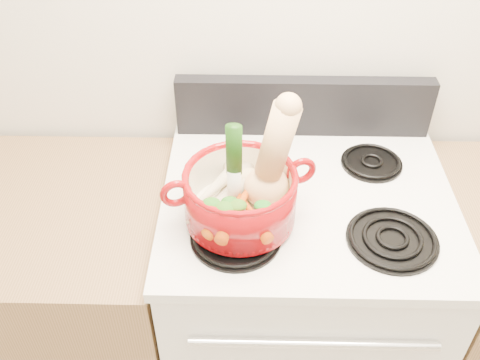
{
  "coord_description": "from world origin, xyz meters",
  "views": [
    {
      "loc": [
        -0.16,
        0.34,
        1.9
      ],
      "look_at": [
        -0.18,
        1.28,
        1.1
      ],
      "focal_mm": 40.0,
      "sensor_mm": 36.0,
      "label": 1
    }
  ],
  "objects_px": {
    "dutch_oven": "(240,196)",
    "squash": "(273,157)",
    "leek": "(234,166)",
    "stove_body": "(296,307)"
  },
  "relations": [
    {
      "from": "squash",
      "to": "leek",
      "type": "distance_m",
      "value": 0.09
    },
    {
      "from": "squash",
      "to": "stove_body",
      "type": "bearing_deg",
      "value": 22.57
    },
    {
      "from": "dutch_oven",
      "to": "leek",
      "type": "height_order",
      "value": "leek"
    },
    {
      "from": "stove_body",
      "to": "leek",
      "type": "relative_size",
      "value": 3.7
    },
    {
      "from": "stove_body",
      "to": "squash",
      "type": "xyz_separation_m",
      "value": [
        -0.1,
        -0.07,
        0.68
      ]
    },
    {
      "from": "dutch_oven",
      "to": "squash",
      "type": "xyz_separation_m",
      "value": [
        0.08,
        0.03,
        0.1
      ]
    },
    {
      "from": "stove_body",
      "to": "dutch_oven",
      "type": "bearing_deg",
      "value": -151.04
    },
    {
      "from": "dutch_oven",
      "to": "squash",
      "type": "height_order",
      "value": "squash"
    },
    {
      "from": "stove_body",
      "to": "squash",
      "type": "relative_size",
      "value": 3.23
    },
    {
      "from": "stove_body",
      "to": "squash",
      "type": "distance_m",
      "value": 0.69
    }
  ]
}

